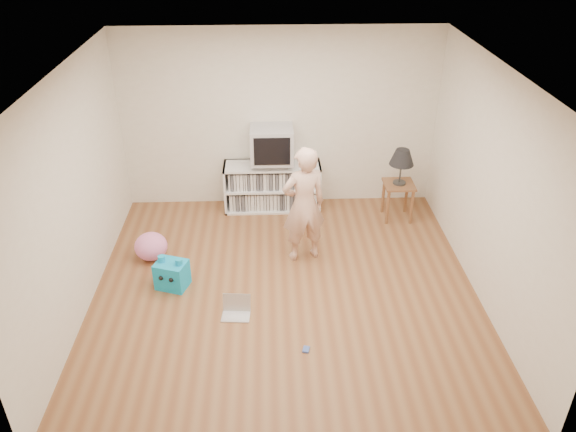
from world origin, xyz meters
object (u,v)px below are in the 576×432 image
at_px(media_unit, 272,186).
at_px(laptop, 236,309).
at_px(side_table, 398,192).
at_px(dvd_deck, 272,163).
at_px(person, 304,205).
at_px(crt_tv, 272,144).
at_px(table_lamp, 402,158).
at_px(plush_blue, 172,274).
at_px(plush_pink, 151,246).

height_order(media_unit, laptop, media_unit).
height_order(media_unit, side_table, media_unit).
distance_m(dvd_deck, laptop, 2.57).
distance_m(dvd_deck, person, 1.38).
height_order(dvd_deck, side_table, dvd_deck).
bearing_deg(crt_tv, dvd_deck, 90.00).
distance_m(table_lamp, person, 1.72).
height_order(laptop, plush_blue, plush_blue).
xyz_separation_m(crt_tv, plush_pink, (-1.57, -1.28, -0.84)).
relative_size(media_unit, crt_tv, 2.33).
xyz_separation_m(dvd_deck, plush_pink, (-1.57, -1.29, -0.56)).
relative_size(side_table, laptop, 1.66).
relative_size(dvd_deck, plush_pink, 1.08).
bearing_deg(laptop, person, 58.52).
xyz_separation_m(dvd_deck, side_table, (1.78, -0.37, -0.32)).
xyz_separation_m(table_lamp, plush_pink, (-3.36, -0.92, -0.76)).
xyz_separation_m(crt_tv, plush_blue, (-1.22, -1.90, -0.85)).
distance_m(media_unit, person, 1.46).
height_order(dvd_deck, laptop, dvd_deck).
bearing_deg(crt_tv, side_table, -11.63).
height_order(dvd_deck, plush_pink, dvd_deck).
bearing_deg(table_lamp, media_unit, 167.78).
bearing_deg(laptop, crt_tv, 84.67).
bearing_deg(table_lamp, dvd_deck, 168.27).
height_order(dvd_deck, table_lamp, table_lamp).
height_order(table_lamp, person, person).
relative_size(side_table, table_lamp, 1.07).
height_order(person, plush_blue, person).
bearing_deg(plush_blue, table_lamp, 45.77).
bearing_deg(side_table, table_lamp, 0.00).
bearing_deg(plush_blue, crt_tv, 75.97).
bearing_deg(person, plush_pink, -17.04).
bearing_deg(side_table, person, -145.63).
xyz_separation_m(media_unit, laptop, (-0.44, -2.45, -0.29)).
bearing_deg(plush_blue, side_table, 45.77).
distance_m(side_table, plush_pink, 3.49).
bearing_deg(media_unit, laptop, -100.25).
distance_m(crt_tv, side_table, 1.92).
distance_m(person, plush_blue, 1.79).
height_order(crt_tv, table_lamp, crt_tv).
relative_size(crt_tv, laptop, 1.81).
distance_m(media_unit, laptop, 2.51).
bearing_deg(table_lamp, person, -145.63).
bearing_deg(plush_blue, plush_pink, 138.59).
bearing_deg(plush_pink, table_lamp, 15.28).
height_order(media_unit, table_lamp, table_lamp).
xyz_separation_m(person, plush_pink, (-1.95, 0.05, -0.59)).
relative_size(dvd_deck, side_table, 0.82).
bearing_deg(table_lamp, crt_tv, 168.37).
distance_m(media_unit, plush_blue, 2.28).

